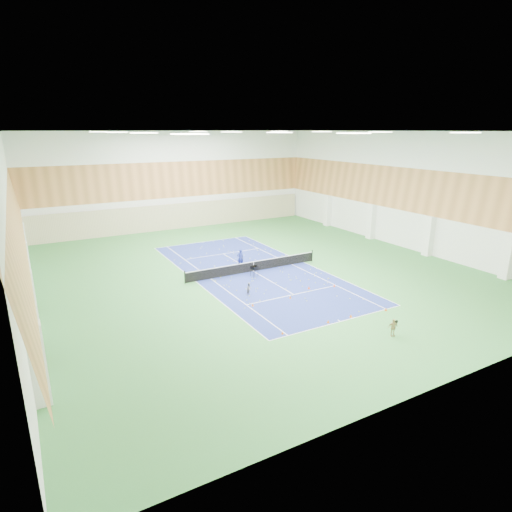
# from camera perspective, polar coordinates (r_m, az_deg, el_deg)

# --- Properties ---
(ground) EXTENTS (40.00, 40.00, 0.00)m
(ground) POSITION_cam_1_polar(r_m,az_deg,el_deg) (38.06, -0.33, -2.07)
(ground) COLOR #327637
(ground) RESTS_ON ground
(room_shell) EXTENTS (36.00, 40.00, 12.00)m
(room_shell) POSITION_cam_1_polar(r_m,az_deg,el_deg) (36.60, -0.35, 6.87)
(room_shell) COLOR white
(room_shell) RESTS_ON ground
(wood_cladding) EXTENTS (36.00, 40.00, 8.00)m
(wood_cladding) POSITION_cam_1_polar(r_m,az_deg,el_deg) (36.32, -0.35, 9.98)
(wood_cladding) COLOR #C48149
(wood_cladding) RESTS_ON room_shell
(ceiling_light_grid) EXTENTS (21.40, 25.40, 0.06)m
(ceiling_light_grid) POSITION_cam_1_polar(r_m,az_deg,el_deg) (36.08, -0.37, 16.18)
(ceiling_light_grid) COLOR white
(ceiling_light_grid) RESTS_ON room_shell
(court_surface) EXTENTS (10.97, 23.77, 0.01)m
(court_surface) POSITION_cam_1_polar(r_m,az_deg,el_deg) (38.06, -0.33, -2.06)
(court_surface) COLOR navy
(court_surface) RESTS_ON ground
(tennis_balls_scatter) EXTENTS (10.57, 22.77, 0.07)m
(tennis_balls_scatter) POSITION_cam_1_polar(r_m,az_deg,el_deg) (38.05, -0.33, -2.00)
(tennis_balls_scatter) COLOR yellow
(tennis_balls_scatter) RESTS_ON ground
(tennis_net) EXTENTS (12.80, 0.10, 1.10)m
(tennis_net) POSITION_cam_1_polar(r_m,az_deg,el_deg) (37.89, -0.33, -1.28)
(tennis_net) COLOR black
(tennis_net) RESTS_ON ground
(back_curtain) EXTENTS (35.40, 0.16, 3.20)m
(back_curtain) POSITION_cam_1_polar(r_m,az_deg,el_deg) (55.24, -10.30, 5.25)
(back_curtain) COLOR #C6B793
(back_curtain) RESTS_ON ground
(door_left_a) EXTENTS (0.08, 1.80, 2.20)m
(door_left_a) POSITION_cam_1_polar(r_m,az_deg,el_deg) (26.07, -27.86, -10.57)
(door_left_a) COLOR #593319
(door_left_a) RESTS_ON ground
(door_left_b) EXTENTS (0.08, 1.80, 2.20)m
(door_left_b) POSITION_cam_1_polar(r_m,az_deg,el_deg) (33.49, -28.40, -4.79)
(door_left_b) COLOR #593319
(door_left_b) RESTS_ON ground
(coach) EXTENTS (0.68, 0.52, 1.69)m
(coach) POSITION_cam_1_polar(r_m,az_deg,el_deg) (39.06, -2.10, -0.29)
(coach) COLOR navy
(coach) RESTS_ON ground
(child_court) EXTENTS (0.57, 0.52, 0.97)m
(child_court) POSITION_cam_1_polar(r_m,az_deg,el_deg) (32.64, -0.91, -4.39)
(child_court) COLOR gray
(child_court) RESTS_ON ground
(child_apron) EXTENTS (0.71, 0.49, 1.12)m
(child_apron) POSITION_cam_1_polar(r_m,az_deg,el_deg) (27.65, 17.80, -9.06)
(child_apron) COLOR tan
(child_apron) RESTS_ON ground
(ball_cart) EXTENTS (0.62, 0.62, 0.93)m
(ball_cart) POSITION_cam_1_polar(r_m,az_deg,el_deg) (36.70, -0.23, -2.02)
(ball_cart) COLOR black
(ball_cart) RESTS_ON ground
(cone_svc_a) EXTENTS (0.19, 0.19, 0.21)m
(cone_svc_a) POSITION_cam_1_polar(r_m,az_deg,el_deg) (30.72, -0.44, -6.52)
(cone_svc_a) COLOR #D65A0B
(cone_svc_a) RESTS_ON ground
(cone_svc_b) EXTENTS (0.19, 0.19, 0.21)m
(cone_svc_b) POSITION_cam_1_polar(r_m,az_deg,el_deg) (32.18, 4.60, -5.48)
(cone_svc_b) COLOR orange
(cone_svc_b) RESTS_ON ground
(cone_svc_c) EXTENTS (0.21, 0.21, 0.23)m
(cone_svc_c) POSITION_cam_1_polar(r_m,az_deg,el_deg) (34.17, 7.08, -4.20)
(cone_svc_c) COLOR #E7400C
(cone_svc_c) RESTS_ON ground
(cone_svc_d) EXTENTS (0.19, 0.19, 0.21)m
(cone_svc_d) POSITION_cam_1_polar(r_m,az_deg,el_deg) (34.94, 10.41, -3.89)
(cone_svc_d) COLOR #F0400C
(cone_svc_d) RESTS_ON ground
(cone_base_a) EXTENTS (0.18, 0.18, 0.19)m
(cone_base_a) POSITION_cam_1_polar(r_m,az_deg,el_deg) (26.82, 3.55, -10.17)
(cone_base_a) COLOR orange
(cone_base_a) RESTS_ON ground
(cone_base_b) EXTENTS (0.20, 0.20, 0.22)m
(cone_base_b) POSITION_cam_1_polar(r_m,az_deg,el_deg) (28.58, 9.60, -8.59)
(cone_base_b) COLOR orange
(cone_base_b) RESTS_ON ground
(cone_base_c) EXTENTS (0.21, 0.21, 0.23)m
(cone_base_c) POSITION_cam_1_polar(r_m,az_deg,el_deg) (29.66, 12.53, -7.80)
(cone_base_c) COLOR #D75A0B
(cone_base_c) RESTS_ON ground
(cone_base_d) EXTENTS (0.20, 0.20, 0.22)m
(cone_base_d) POSITION_cam_1_polar(r_m,az_deg,el_deg) (31.33, 16.94, -6.80)
(cone_base_d) COLOR #D54D0B
(cone_base_d) RESTS_ON ground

